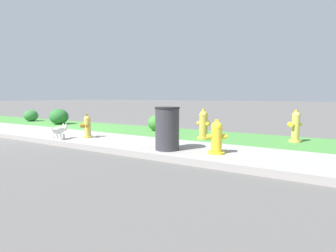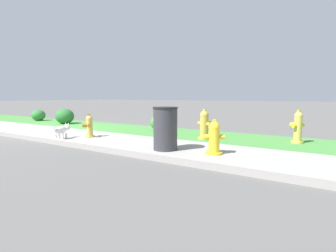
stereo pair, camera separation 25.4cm
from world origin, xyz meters
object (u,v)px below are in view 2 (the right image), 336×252
(small_white_dog, at_px, (62,130))
(shrub_bush_far_verge, at_px, (160,123))
(fire_hydrant_mid_block, at_px, (298,127))
(fire_hydrant_by_grass_verge, at_px, (89,126))
(shrub_bush_near_lamp, at_px, (65,116))
(fire_hydrant_across_street, at_px, (204,125))
(trash_bin, at_px, (165,129))
(fire_hydrant_at_driveway, at_px, (214,138))
(shrub_bush_mid_verge, at_px, (38,115))

(small_white_dog, bearing_deg, shrub_bush_far_verge, -36.39)
(fire_hydrant_mid_block, distance_m, fire_hydrant_by_grass_verge, 5.39)
(fire_hydrant_mid_block, height_order, shrub_bush_near_lamp, fire_hydrant_mid_block)
(fire_hydrant_across_street, height_order, shrub_bush_far_verge, fire_hydrant_across_street)
(fire_hydrant_across_street, distance_m, trash_bin, 1.74)
(fire_hydrant_at_driveway, relative_size, shrub_bush_mid_verge, 1.14)
(shrub_bush_far_verge, bearing_deg, fire_hydrant_mid_block, -1.48)
(fire_hydrant_across_street, distance_m, fire_hydrant_mid_block, 2.25)
(trash_bin, bearing_deg, fire_hydrant_by_grass_verge, 173.69)
(fire_hydrant_at_driveway, distance_m, fire_hydrant_mid_block, 2.56)
(fire_hydrant_by_grass_verge, xyz_separation_m, trash_bin, (2.72, -0.30, 0.15))
(fire_hydrant_across_street, relative_size, fire_hydrant_mid_block, 0.99)
(fire_hydrant_across_street, bearing_deg, shrub_bush_far_verge, 175.41)
(small_white_dog, relative_size, shrub_bush_mid_verge, 0.93)
(fire_hydrant_at_driveway, bearing_deg, fire_hydrant_across_street, 88.27)
(shrub_bush_far_verge, bearing_deg, trash_bin, -53.09)
(shrub_bush_near_lamp, bearing_deg, shrub_bush_far_verge, 4.76)
(fire_hydrant_at_driveway, relative_size, fire_hydrant_mid_block, 0.86)
(fire_hydrant_at_driveway, relative_size, trash_bin, 0.76)
(fire_hydrant_at_driveway, xyz_separation_m, fire_hydrant_mid_block, (1.21, 2.26, 0.06))
(fire_hydrant_across_street, height_order, fire_hydrant_by_grass_verge, fire_hydrant_across_street)
(trash_bin, bearing_deg, shrub_bush_mid_verge, 164.61)
(fire_hydrant_mid_block, distance_m, shrub_bush_far_verge, 4.14)
(fire_hydrant_by_grass_verge, distance_m, shrub_bush_near_lamp, 4.14)
(fire_hydrant_at_driveway, relative_size, fire_hydrant_by_grass_verge, 1.06)
(fire_hydrant_across_street, height_order, trash_bin, trash_bin)
(fire_hydrant_at_driveway, distance_m, trash_bin, 1.04)
(fire_hydrant_across_street, bearing_deg, trash_bin, -75.22)
(fire_hydrant_at_driveway, bearing_deg, shrub_bush_mid_verge, 134.47)
(fire_hydrant_across_street, xyz_separation_m, small_white_dog, (-3.18, -2.02, -0.14))
(shrub_bush_far_verge, bearing_deg, fire_hydrant_by_grass_verge, -109.64)
(fire_hydrant_mid_block, relative_size, trash_bin, 0.88)
(fire_hydrant_by_grass_verge, bearing_deg, fire_hydrant_across_street, -106.56)
(fire_hydrant_mid_block, xyz_separation_m, trash_bin, (-2.22, -2.44, 0.07))
(fire_hydrant_at_driveway, height_order, fire_hydrant_by_grass_verge, fire_hydrant_at_driveway)
(fire_hydrant_at_driveway, bearing_deg, trash_bin, 157.32)
(fire_hydrant_by_grass_verge, height_order, small_white_dog, fire_hydrant_by_grass_verge)
(fire_hydrant_across_street, height_order, small_white_dog, fire_hydrant_across_street)
(small_white_dog, bearing_deg, shrub_bush_near_lamp, 39.50)
(small_white_dog, height_order, shrub_bush_far_verge, shrub_bush_far_verge)
(small_white_dog, xyz_separation_m, trash_bin, (3.09, 0.29, 0.21))
(fire_hydrant_across_street, xyz_separation_m, fire_hydrant_at_driveway, (0.93, -1.55, -0.06))
(shrub_bush_mid_verge, height_order, shrub_bush_far_verge, shrub_bush_far_verge)
(fire_hydrant_mid_block, bearing_deg, trash_bin, 168.42)
(fire_hydrant_at_driveway, relative_size, small_white_dog, 1.23)
(small_white_dog, bearing_deg, fire_hydrant_at_driveway, -97.32)
(shrub_bush_mid_verge, bearing_deg, fire_hydrant_across_street, -4.23)
(fire_hydrant_by_grass_verge, height_order, trash_bin, trash_bin)
(fire_hydrant_mid_block, height_order, small_white_dog, fire_hydrant_mid_block)
(fire_hydrant_across_street, xyz_separation_m, fire_hydrant_mid_block, (2.14, 0.71, 0.00))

